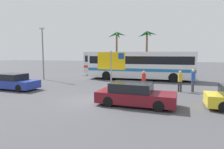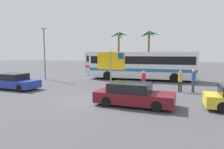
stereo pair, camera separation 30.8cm
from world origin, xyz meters
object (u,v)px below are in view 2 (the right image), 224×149
bus_front_coach (141,64)px  ferry_sign (111,63)px  car_maroon (133,95)px  pedestrian_near_sign (193,79)px  pedestrian_by_bus (180,80)px  pedestrian_crossing_lot (144,79)px  bus_rear_coach (129,62)px  car_blue (15,82)px

bus_front_coach → ferry_sign: 8.08m
ferry_sign → car_maroon: ferry_sign is taller
pedestrian_near_sign → car_maroon: bearing=87.0°
pedestrian_by_bus → pedestrian_crossing_lot: size_ratio=1.01×
bus_front_coach → pedestrian_near_sign: size_ratio=6.51×
bus_rear_coach → pedestrian_by_bus: (6.18, -9.76, -0.80)m
car_maroon → pedestrian_crossing_lot: size_ratio=2.80×
ferry_sign → car_blue: bearing=-170.2°
bus_rear_coach → car_maroon: bus_rear_coach is taller
bus_rear_coach → car_blue: bearing=-119.8°
car_blue → car_maroon: (10.58, -2.25, 0.00)m
bus_rear_coach → car_maroon: 15.17m
bus_front_coach → pedestrian_by_bus: bearing=-56.9°
bus_rear_coach → car_blue: bus_rear_coach is taller
car_blue → pedestrian_near_sign: (14.29, 2.87, 0.43)m
bus_front_coach → car_maroon: 11.27m
car_maroon → pedestrian_crossing_lot: (0.01, 4.29, 0.33)m
ferry_sign → car_maroon: size_ratio=0.69×
bus_front_coach → car_blue: bearing=-136.4°
pedestrian_by_bus → pedestrian_crossing_lot: 2.84m
bus_rear_coach → ferry_sign: 11.66m
bus_front_coach → pedestrian_near_sign: bus_front_coach is taller
pedestrian_near_sign → bus_front_coach: bearing=-17.5°
bus_front_coach → car_blue: bus_front_coach is taller
ferry_sign → car_maroon: bearing=-50.2°
ferry_sign → pedestrian_crossing_lot: size_ratio=1.94×
bus_front_coach → car_maroon: size_ratio=2.53×
pedestrian_crossing_lot → pedestrian_near_sign: 3.80m
bus_rear_coach → car_maroon: (3.42, -14.74, -1.15)m
pedestrian_crossing_lot → car_maroon: bearing=-42.6°
ferry_sign → pedestrian_near_sign: 6.45m
bus_rear_coach → pedestrian_near_sign: bearing=-53.5°
pedestrian_by_bus → pedestrian_crossing_lot: (-2.75, -0.69, -0.02)m
bus_rear_coach → pedestrian_near_sign: size_ratio=6.51×
pedestrian_crossing_lot → pedestrian_near_sign: pedestrian_near_sign is taller
pedestrian_by_bus → pedestrian_near_sign: size_ratio=0.93×
pedestrian_by_bus → bus_front_coach: bearing=-122.1°
bus_rear_coach → pedestrian_near_sign: 12.00m
bus_front_coach → bus_rear_coach: size_ratio=1.00×
bus_rear_coach → ferry_sign: ferry_sign is taller
pedestrian_crossing_lot → pedestrian_by_bus: bearing=61.5°
pedestrian_crossing_lot → ferry_sign: bearing=-106.1°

